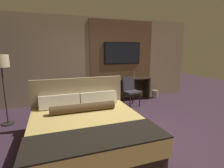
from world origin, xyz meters
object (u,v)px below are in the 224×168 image
Objects in this scene: floor_lamp at (1,67)px; bed at (88,129)px; tv at (122,53)px; waste_bin at (155,94)px; desk at (124,85)px; desk_chair at (130,89)px; vase_tall at (134,73)px.

bed is at bearing -44.10° from floor_lamp.
bed is at bearing -123.94° from tv.
tv is at bearing 164.29° from waste_bin.
desk is at bearing 54.05° from bed.
waste_bin is at bearing 38.35° from bed.
floor_lamp is (-3.38, -0.35, 0.84)m from desk_chair.
desk_chair is 0.88m from vase_tall.
floor_lamp reaches higher than waste_bin.
waste_bin is (1.19, -0.14, -0.38)m from desk.
waste_bin is at bearing 10.61° from desk_chair.
bed reaches higher than vase_tall.
desk_chair reaches higher than desk.
waste_bin is (4.64, 0.84, -1.24)m from floor_lamp.
floor_lamp is at bearing 175.31° from desk_chair.
tv is 1.94m from waste_bin.
desk_chair is 3.50m from floor_lamp.
desk_chair is (-0.07, -0.63, 0.02)m from desk.
vase_tall is at bearing 168.76° from waste_bin.
tv is at bearing 74.55° from desk_chair.
tv reaches higher than vase_tall.
vase_tall is at bearing 14.75° from floor_lamp.
floor_lamp is 5.89× the size of waste_bin.
vase_tall is (0.37, 0.03, 0.42)m from desk.
waste_bin is at bearing -11.24° from vase_tall.
vase_tall is (2.21, 2.56, 0.64)m from bed.
bed is 3.44m from vase_tall.
desk is 1.10× the size of floor_lamp.
bed is 1.16× the size of desk.
floor_lamp is at bearing -169.73° from waste_bin.
bed is 2.48m from floor_lamp.
desk is 1.13m from tv.
floor_lamp is (-3.45, -0.98, 0.86)m from desk.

